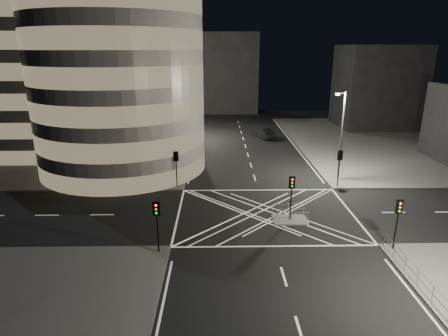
{
  "coord_description": "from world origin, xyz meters",
  "views": [
    {
      "loc": [
        -4.41,
        -31.52,
        14.57
      ],
      "look_at": [
        -3.72,
        4.51,
        3.0
      ],
      "focal_mm": 30.0,
      "sensor_mm": 36.0,
      "label": 1
    }
  ],
  "objects_px": {
    "street_lamp_right_far": "(341,133)",
    "sedan": "(264,133)",
    "traffic_signal_nr": "(398,215)",
    "street_lamp_left_near": "(174,128)",
    "central_island": "(290,220)",
    "traffic_signal_fr": "(340,162)",
    "traffic_signal_nl": "(157,217)",
    "traffic_signal_island": "(292,190)",
    "street_lamp_left_far": "(186,106)",
    "traffic_signal_fl": "(176,163)"
  },
  "relations": [
    {
      "from": "street_lamp_right_far",
      "to": "sedan",
      "type": "distance_m",
      "value": 22.62
    },
    {
      "from": "traffic_signal_nr",
      "to": "street_lamp_left_near",
      "type": "xyz_separation_m",
      "value": [
        -18.24,
        18.8,
        2.63
      ]
    },
    {
      "from": "central_island",
      "to": "traffic_signal_fr",
      "type": "xyz_separation_m",
      "value": [
        6.8,
        8.3,
        2.84
      ]
    },
    {
      "from": "traffic_signal_nl",
      "to": "traffic_signal_fr",
      "type": "distance_m",
      "value": 22.24
    },
    {
      "from": "traffic_signal_island",
      "to": "street_lamp_left_far",
      "type": "xyz_separation_m",
      "value": [
        -11.44,
        31.5,
        2.63
      ]
    },
    {
      "from": "traffic_signal_nr",
      "to": "sedan",
      "type": "height_order",
      "value": "traffic_signal_nr"
    },
    {
      "from": "street_lamp_right_far",
      "to": "traffic_signal_nr",
      "type": "bearing_deg",
      "value": -92.3
    },
    {
      "from": "central_island",
      "to": "traffic_signal_island",
      "type": "bearing_deg",
      "value": 0.0
    },
    {
      "from": "traffic_signal_fl",
      "to": "sedan",
      "type": "xyz_separation_m",
      "value": [
        12.26,
        23.5,
        -2.08
      ]
    },
    {
      "from": "traffic_signal_fr",
      "to": "street_lamp_left_far",
      "type": "relative_size",
      "value": 0.4
    },
    {
      "from": "traffic_signal_island",
      "to": "sedan",
      "type": "height_order",
      "value": "traffic_signal_island"
    },
    {
      "from": "central_island",
      "to": "traffic_signal_fl",
      "type": "height_order",
      "value": "traffic_signal_fl"
    },
    {
      "from": "street_lamp_left_near",
      "to": "street_lamp_left_far",
      "type": "height_order",
      "value": "same"
    },
    {
      "from": "central_island",
      "to": "street_lamp_left_near",
      "type": "relative_size",
      "value": 0.3
    },
    {
      "from": "traffic_signal_fl",
      "to": "street_lamp_left_far",
      "type": "relative_size",
      "value": 0.4
    },
    {
      "from": "traffic_signal_nl",
      "to": "sedan",
      "type": "distance_m",
      "value": 39.13
    },
    {
      "from": "street_lamp_left_far",
      "to": "sedan",
      "type": "distance_m",
      "value": 13.73
    },
    {
      "from": "street_lamp_left_near",
      "to": "street_lamp_right_far",
      "type": "distance_m",
      "value": 19.11
    },
    {
      "from": "central_island",
      "to": "traffic_signal_nr",
      "type": "xyz_separation_m",
      "value": [
        6.8,
        -5.3,
        2.84
      ]
    },
    {
      "from": "traffic_signal_island",
      "to": "street_lamp_right_far",
      "type": "bearing_deg",
      "value": 54.7
    },
    {
      "from": "traffic_signal_island",
      "to": "traffic_signal_fr",
      "type": "bearing_deg",
      "value": 50.67
    },
    {
      "from": "traffic_signal_island",
      "to": "sedan",
      "type": "bearing_deg",
      "value": 87.37
    },
    {
      "from": "traffic_signal_nl",
      "to": "traffic_signal_nr",
      "type": "relative_size",
      "value": 1.0
    },
    {
      "from": "street_lamp_left_near",
      "to": "street_lamp_right_far",
      "type": "height_order",
      "value": "same"
    },
    {
      "from": "street_lamp_left_near",
      "to": "street_lamp_left_far",
      "type": "xyz_separation_m",
      "value": [
        0.0,
        18.0,
        0.0
      ]
    },
    {
      "from": "traffic_signal_island",
      "to": "street_lamp_left_near",
      "type": "height_order",
      "value": "street_lamp_left_near"
    },
    {
      "from": "street_lamp_right_far",
      "to": "traffic_signal_island",
      "type": "bearing_deg",
      "value": -125.3
    },
    {
      "from": "central_island",
      "to": "traffic_signal_nl",
      "type": "xyz_separation_m",
      "value": [
        -10.8,
        -5.3,
        2.84
      ]
    },
    {
      "from": "central_island",
      "to": "traffic_signal_fl",
      "type": "bearing_deg",
      "value": 142.46
    },
    {
      "from": "traffic_signal_nl",
      "to": "street_lamp_left_near",
      "type": "height_order",
      "value": "street_lamp_left_near"
    },
    {
      "from": "traffic_signal_nr",
      "to": "traffic_signal_island",
      "type": "height_order",
      "value": "same"
    },
    {
      "from": "traffic_signal_nl",
      "to": "traffic_signal_nr",
      "type": "xyz_separation_m",
      "value": [
        17.6,
        0.0,
        0.0
      ]
    },
    {
      "from": "traffic_signal_nr",
      "to": "sedan",
      "type": "xyz_separation_m",
      "value": [
        -5.34,
        37.1,
        -2.08
      ]
    },
    {
      "from": "central_island",
      "to": "traffic_signal_nr",
      "type": "height_order",
      "value": "traffic_signal_nr"
    },
    {
      "from": "traffic_signal_fl",
      "to": "sedan",
      "type": "height_order",
      "value": "traffic_signal_fl"
    },
    {
      "from": "traffic_signal_fl",
      "to": "street_lamp_left_far",
      "type": "distance_m",
      "value": 23.36
    },
    {
      "from": "central_island",
      "to": "traffic_signal_nl",
      "type": "relative_size",
      "value": 0.75
    },
    {
      "from": "traffic_signal_nl",
      "to": "street_lamp_right_far",
      "type": "relative_size",
      "value": 0.4
    },
    {
      "from": "street_lamp_right_far",
      "to": "street_lamp_left_far",
      "type": "bearing_deg",
      "value": 131.94
    },
    {
      "from": "street_lamp_left_far",
      "to": "traffic_signal_nr",
      "type": "bearing_deg",
      "value": -63.64
    },
    {
      "from": "traffic_signal_nl",
      "to": "street_lamp_right_far",
      "type": "xyz_separation_m",
      "value": [
        18.24,
        15.8,
        2.63
      ]
    },
    {
      "from": "traffic_signal_nl",
      "to": "street_lamp_left_near",
      "type": "relative_size",
      "value": 0.4
    },
    {
      "from": "traffic_signal_fl",
      "to": "street_lamp_left_near",
      "type": "relative_size",
      "value": 0.4
    },
    {
      "from": "traffic_signal_fl",
      "to": "traffic_signal_nr",
      "type": "xyz_separation_m",
      "value": [
        17.6,
        -13.6,
        0.0
      ]
    },
    {
      "from": "sedan",
      "to": "traffic_signal_nr",
      "type": "bearing_deg",
      "value": 75.88
    },
    {
      "from": "street_lamp_left_near",
      "to": "traffic_signal_nr",
      "type": "bearing_deg",
      "value": -45.87
    },
    {
      "from": "central_island",
      "to": "traffic_signal_fl",
      "type": "distance_m",
      "value": 13.91
    },
    {
      "from": "street_lamp_left_far",
      "to": "sedan",
      "type": "relative_size",
      "value": 1.97
    },
    {
      "from": "traffic_signal_fl",
      "to": "traffic_signal_nr",
      "type": "height_order",
      "value": "same"
    },
    {
      "from": "street_lamp_left_far",
      "to": "street_lamp_right_far",
      "type": "xyz_separation_m",
      "value": [
        18.87,
        -21.0,
        0.0
      ]
    }
  ]
}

